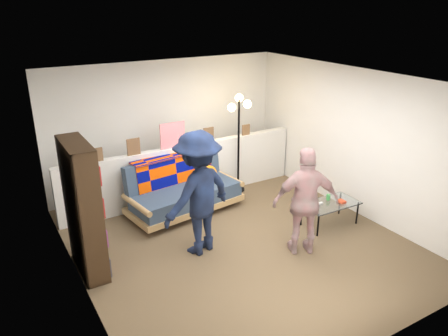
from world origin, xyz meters
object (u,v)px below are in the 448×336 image
(person_left, at_px, (198,193))
(person_right, at_px, (306,202))
(coffee_table, at_px, (331,204))
(floor_lamp, at_px, (239,124))
(futon_sofa, at_px, (184,190))
(bookshelf, at_px, (84,213))

(person_left, bearing_deg, person_right, 130.59)
(coffee_table, bearing_deg, person_right, -155.70)
(floor_lamp, relative_size, person_right, 1.16)
(futon_sofa, height_order, bookshelf, bookshelf)
(person_left, bearing_deg, bookshelf, -28.99)
(person_right, bearing_deg, person_left, -6.59)
(bookshelf, height_order, coffee_table, bookshelf)
(coffee_table, xyz_separation_m, person_left, (-2.15, 0.39, 0.54))
(person_left, relative_size, person_right, 1.14)
(bookshelf, bearing_deg, person_left, -11.96)
(futon_sofa, distance_m, person_right, 2.27)
(floor_lamp, height_order, person_right, floor_lamp)
(floor_lamp, bearing_deg, person_right, -99.25)
(person_left, bearing_deg, coffee_table, 152.63)
(bookshelf, bearing_deg, person_right, -22.04)
(bookshelf, height_order, person_left, bookshelf)
(bookshelf, relative_size, person_left, 1.00)
(bookshelf, height_order, floor_lamp, floor_lamp)
(futon_sofa, xyz_separation_m, person_right, (0.89, -2.05, 0.40))
(futon_sofa, distance_m, person_left, 1.40)
(coffee_table, xyz_separation_m, person_right, (-0.89, -0.40, 0.43))
(futon_sofa, xyz_separation_m, person_left, (-0.36, -1.25, 0.51))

